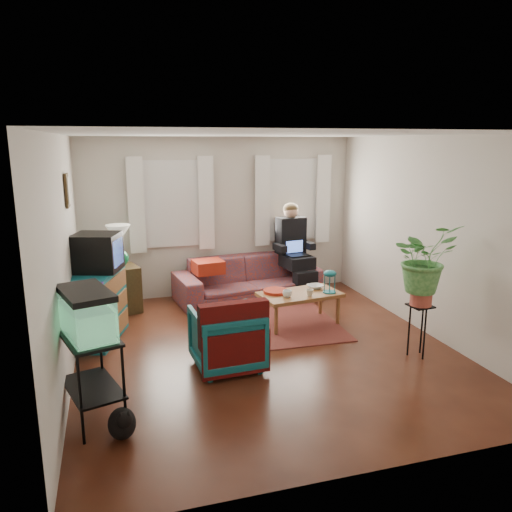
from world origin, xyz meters
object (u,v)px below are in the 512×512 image
object	(u,v)px
side_table	(122,289)
armchair	(227,335)
dresser	(97,306)
sofa	(248,272)
aquarium_stand	(92,379)
coffee_table	(300,309)
plant_stand	(418,331)

from	to	relation	value
side_table	armchair	size ratio (longest dim) A/B	0.92
dresser	sofa	bearing A→B (deg)	44.17
aquarium_stand	coffee_table	world-z (taller)	aquarium_stand
sofa	armchair	bearing A→B (deg)	-118.12
plant_stand	sofa	bearing A→B (deg)	116.09
side_table	dresser	size ratio (longest dim) A/B	0.70
side_table	aquarium_stand	size ratio (longest dim) A/B	0.84
armchair	plant_stand	bearing A→B (deg)	167.43
sofa	aquarium_stand	size ratio (longest dim) A/B	2.80
sofa	plant_stand	distance (m)	3.07
side_table	armchair	xyz separation A→B (m)	(1.08, -2.31, 0.03)
plant_stand	dresser	bearing A→B (deg)	156.35
side_table	dresser	bearing A→B (deg)	-107.84
sofa	plant_stand	xyz separation A→B (m)	(1.35, -2.76, -0.14)
coffee_table	dresser	bearing A→B (deg)	167.46
sofa	armchair	size ratio (longest dim) A/B	3.05
side_table	dresser	world-z (taller)	dresser
armchair	side_table	bearing A→B (deg)	-68.35
aquarium_stand	coffee_table	bearing A→B (deg)	16.30
side_table	dresser	distance (m)	1.11
armchair	coffee_table	bearing A→B (deg)	-144.71
side_table	plant_stand	xyz separation A→B (m)	(3.34, -2.67, -0.03)
sofa	aquarium_stand	xyz separation A→B (m)	(-2.34, -3.16, -0.04)
side_table	coffee_table	xyz separation A→B (m)	(2.37, -1.27, -0.12)
side_table	aquarium_stand	bearing A→B (deg)	-96.51
dresser	armchair	bearing A→B (deg)	-23.30
side_table	aquarium_stand	xyz separation A→B (m)	(-0.35, -3.07, 0.07)
sofa	armchair	xyz separation A→B (m)	(-0.91, -2.40, -0.07)
plant_stand	armchair	bearing A→B (deg)	170.93
sofa	side_table	distance (m)	2.00
dresser	aquarium_stand	size ratio (longest dim) A/B	1.21
sofa	aquarium_stand	bearing A→B (deg)	-133.93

